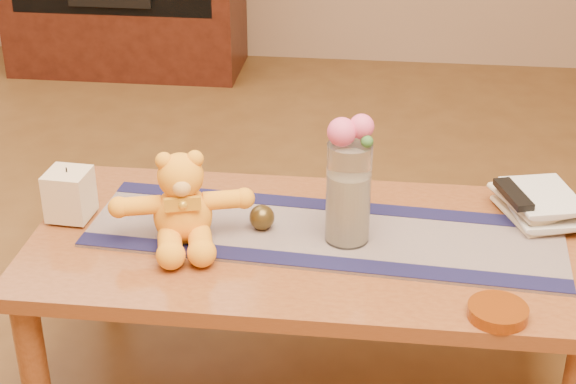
# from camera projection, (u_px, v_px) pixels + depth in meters

# --- Properties ---
(floor) EXTENTS (5.50, 5.50, 0.00)m
(floor) POSITION_uv_depth(u_px,v_px,m) (306.00, 379.00, 2.40)
(floor) COLOR brown
(floor) RESTS_ON ground
(coffee_table_top) EXTENTS (1.40, 0.70, 0.04)m
(coffee_table_top) POSITION_uv_depth(u_px,v_px,m) (308.00, 246.00, 2.20)
(coffee_table_top) COLOR brown
(coffee_table_top) RESTS_ON floor
(table_leg_fl) EXTENTS (0.07, 0.07, 0.41)m
(table_leg_fl) POSITION_uv_depth(u_px,v_px,m) (34.00, 370.00, 2.12)
(table_leg_fl) COLOR brown
(table_leg_fl) RESTS_ON floor
(table_leg_bl) EXTENTS (0.07, 0.07, 0.41)m
(table_leg_bl) POSITION_uv_depth(u_px,v_px,m) (106.00, 248.00, 2.63)
(table_leg_bl) COLOR brown
(table_leg_bl) RESTS_ON floor
(table_leg_br) EXTENTS (0.07, 0.07, 0.41)m
(table_leg_br) POSITION_uv_depth(u_px,v_px,m) (538.00, 275.00, 2.50)
(table_leg_br) COLOR brown
(table_leg_br) RESTS_ON floor
(persian_runner) EXTENTS (1.22, 0.43, 0.01)m
(persian_runner) POSITION_uv_depth(u_px,v_px,m) (324.00, 233.00, 2.21)
(persian_runner) COLOR #182044
(persian_runner) RESTS_ON coffee_table_top
(runner_border_near) EXTENTS (1.20, 0.14, 0.00)m
(runner_border_near) POSITION_uv_depth(u_px,v_px,m) (316.00, 261.00, 2.08)
(runner_border_near) COLOR #131238
(runner_border_near) RESTS_ON persian_runner
(runner_border_far) EXTENTS (1.20, 0.14, 0.00)m
(runner_border_far) POSITION_uv_depth(u_px,v_px,m) (332.00, 205.00, 2.33)
(runner_border_far) COLOR #131238
(runner_border_far) RESTS_ON persian_runner
(teddy_bear) EXTENTS (0.39, 0.35, 0.22)m
(teddy_bear) POSITION_uv_depth(u_px,v_px,m) (182.00, 198.00, 2.13)
(teddy_bear) COLOR #FFA120
(teddy_bear) RESTS_ON persian_runner
(pillar_candle) EXTENTS (0.11, 0.11, 0.13)m
(pillar_candle) POSITION_uv_depth(u_px,v_px,m) (70.00, 194.00, 2.26)
(pillar_candle) COLOR beige
(pillar_candle) RESTS_ON persian_runner
(candle_wick) EXTENTS (0.00, 0.00, 0.01)m
(candle_wick) POSITION_uv_depth(u_px,v_px,m) (66.00, 170.00, 2.22)
(candle_wick) COLOR black
(candle_wick) RESTS_ON pillar_candle
(glass_vase) EXTENTS (0.11, 0.11, 0.26)m
(glass_vase) POSITION_uv_depth(u_px,v_px,m) (348.00, 193.00, 2.12)
(glass_vase) COLOR silver
(glass_vase) RESTS_ON persian_runner
(potpourri_fill) EXTENTS (0.09, 0.09, 0.18)m
(potpourri_fill) POSITION_uv_depth(u_px,v_px,m) (348.00, 207.00, 2.14)
(potpourri_fill) COLOR beige
(potpourri_fill) RESTS_ON glass_vase
(rose_left) EXTENTS (0.07, 0.07, 0.07)m
(rose_left) POSITION_uv_depth(u_px,v_px,m) (342.00, 132.00, 2.04)
(rose_left) COLOR #E24F80
(rose_left) RESTS_ON glass_vase
(rose_right) EXTENTS (0.06, 0.06, 0.06)m
(rose_right) POSITION_uv_depth(u_px,v_px,m) (362.00, 126.00, 2.04)
(rose_right) COLOR #E24F80
(rose_right) RESTS_ON glass_vase
(blue_flower_back) EXTENTS (0.04, 0.04, 0.04)m
(blue_flower_back) POSITION_uv_depth(u_px,v_px,m) (355.00, 128.00, 2.08)
(blue_flower_back) COLOR #5059AE
(blue_flower_back) RESTS_ON glass_vase
(blue_flower_side) EXTENTS (0.04, 0.04, 0.04)m
(blue_flower_side) POSITION_uv_depth(u_px,v_px,m) (338.00, 133.00, 2.07)
(blue_flower_side) COLOR #5059AE
(blue_flower_side) RESTS_ON glass_vase
(leaf_sprig) EXTENTS (0.03, 0.03, 0.03)m
(leaf_sprig) POSITION_uv_depth(u_px,v_px,m) (367.00, 142.00, 2.03)
(leaf_sprig) COLOR #33662D
(leaf_sprig) RESTS_ON glass_vase
(bronze_ball) EXTENTS (0.08, 0.08, 0.06)m
(bronze_ball) POSITION_uv_depth(u_px,v_px,m) (262.00, 217.00, 2.21)
(bronze_ball) COLOR #483818
(bronze_ball) RESTS_ON persian_runner
(book_bottom) EXTENTS (0.23, 0.27, 0.02)m
(book_bottom) POSITION_uv_depth(u_px,v_px,m) (508.00, 218.00, 2.27)
(book_bottom) COLOR beige
(book_bottom) RESTS_ON coffee_table_top
(book_lower) EXTENTS (0.21, 0.25, 0.02)m
(book_lower) POSITION_uv_depth(u_px,v_px,m) (512.00, 212.00, 2.26)
(book_lower) COLOR beige
(book_lower) RESTS_ON book_bottom
(book_upper) EXTENTS (0.24, 0.27, 0.02)m
(book_upper) POSITION_uv_depth(u_px,v_px,m) (507.00, 205.00, 2.25)
(book_upper) COLOR beige
(book_upper) RESTS_ON book_lower
(book_top) EXTENTS (0.21, 0.26, 0.02)m
(book_top) POSITION_uv_depth(u_px,v_px,m) (513.00, 199.00, 2.24)
(book_top) COLOR beige
(book_top) RESTS_ON book_upper
(tv_remote) EXTENTS (0.09, 0.17, 0.02)m
(tv_remote) POSITION_uv_depth(u_px,v_px,m) (513.00, 194.00, 2.23)
(tv_remote) COLOR black
(tv_remote) RESTS_ON book_top
(amber_dish) EXTENTS (0.14, 0.14, 0.03)m
(amber_dish) POSITION_uv_depth(u_px,v_px,m) (498.00, 312.00, 1.89)
(amber_dish) COLOR #BF5914
(amber_dish) RESTS_ON coffee_table_top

